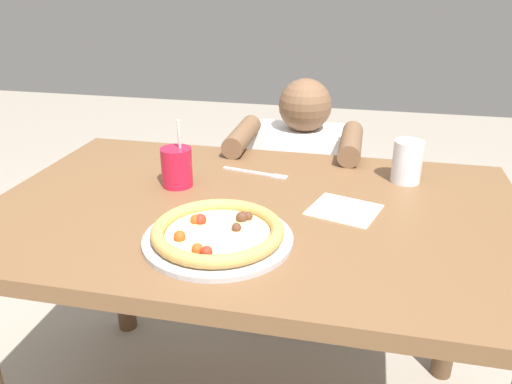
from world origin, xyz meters
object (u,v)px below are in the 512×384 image
at_px(diner_seated, 301,211).
at_px(water_cup_clear, 407,161).
at_px(drink_cup_colored, 177,167).
at_px(pizza_near, 218,233).
at_px(fork, 258,173).

bearing_deg(diner_seated, water_cup_clear, -51.49).
height_order(drink_cup_colored, diner_seated, same).
distance_m(drink_cup_colored, water_cup_clear, 0.64).
height_order(pizza_near, fork, pizza_near).
bearing_deg(diner_seated, fork, -99.12).
height_order(water_cup_clear, diner_seated, diner_seated).
bearing_deg(drink_cup_colored, diner_seated, 65.50).
relative_size(water_cup_clear, diner_seated, 0.13).
bearing_deg(drink_cup_colored, water_cup_clear, 15.10).
height_order(pizza_near, drink_cup_colored, drink_cup_colored).
xyz_separation_m(pizza_near, drink_cup_colored, (-0.20, 0.28, 0.04)).
bearing_deg(fork, diner_seated, 80.88).
relative_size(drink_cup_colored, water_cup_clear, 1.61).
distance_m(pizza_near, water_cup_clear, 0.61).
distance_m(pizza_near, fork, 0.41).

